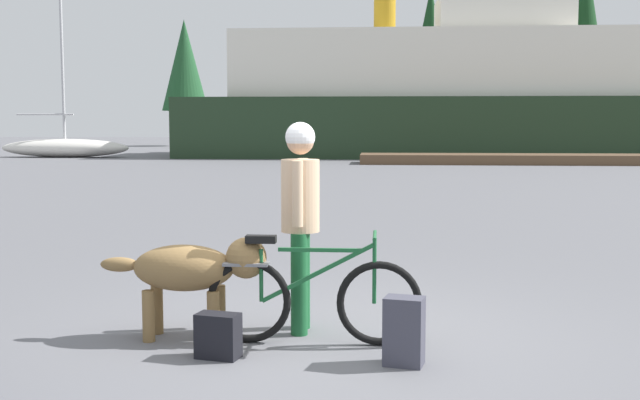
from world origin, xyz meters
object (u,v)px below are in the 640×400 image
at_px(backpack, 404,331).
at_px(ferry_boat, 449,97).
at_px(bicycle, 312,298).
at_px(sailboat_moored, 65,147).
at_px(person_cyclist, 300,206).
at_px(handbag_pannier, 218,336).
at_px(dog, 194,270).

relative_size(backpack, ferry_boat, 0.02).
bearing_deg(bicycle, sailboat_moored, 115.29).
height_order(person_cyclist, ferry_boat, ferry_boat).
xyz_separation_m(person_cyclist, ferry_boat, (3.99, 34.47, 1.90)).
xyz_separation_m(handbag_pannier, sailboat_moored, (-14.39, 32.29, 0.34)).
relative_size(bicycle, handbag_pannier, 5.07).
relative_size(ferry_boat, sailboat_moored, 3.19).
relative_size(dog, backpack, 2.74).
xyz_separation_m(handbag_pannier, ferry_boat, (4.53, 35.28, 2.80)).
bearing_deg(backpack, sailboat_moored, 115.99).
height_order(dog, backpack, dog).
bearing_deg(dog, backpack, -19.02).
height_order(person_cyclist, backpack, person_cyclist).
bearing_deg(backpack, handbag_pannier, 177.40).
bearing_deg(person_cyclist, backpack, -45.78).
distance_m(dog, handbag_pannier, 0.72).
height_order(bicycle, handbag_pannier, bicycle).
distance_m(ferry_boat, sailboat_moored, 19.31).
relative_size(person_cyclist, handbag_pannier, 5.22).
bearing_deg(ferry_boat, dog, -97.91).
relative_size(handbag_pannier, ferry_boat, 0.01).
xyz_separation_m(backpack, sailboat_moored, (-15.77, 32.35, 0.26)).
distance_m(backpack, handbag_pannier, 1.39).
distance_m(person_cyclist, ferry_boat, 34.75).
bearing_deg(handbag_pannier, dog, 120.24).
xyz_separation_m(backpack, ferry_boat, (3.15, 35.34, 2.71)).
distance_m(person_cyclist, backpack, 1.46).
bearing_deg(sailboat_moored, person_cyclist, -64.63).
height_order(bicycle, ferry_boat, ferry_boat).
bearing_deg(handbag_pannier, backpack, -2.60).
bearing_deg(dog, ferry_boat, 82.09).
bearing_deg(dog, handbag_pannier, -59.76).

